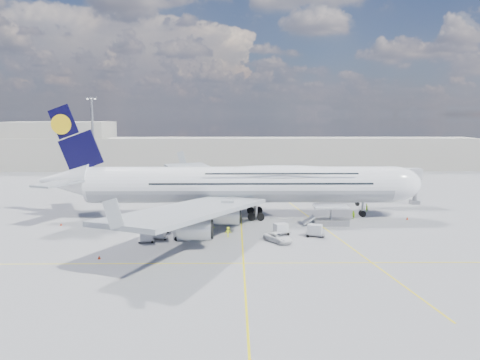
{
  "coord_description": "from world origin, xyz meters",
  "views": [
    {
      "loc": [
        -1.26,
        -83.73,
        20.85
      ],
      "look_at": [
        -0.17,
        8.0,
        7.95
      ],
      "focal_mm": 35.0,
      "sensor_mm": 36.0,
      "label": 1
    }
  ],
  "objects_px": {
    "dolly_nose_far": "(315,230)",
    "crew_tug": "(228,232)",
    "cone_wing_left_inner": "(198,203)",
    "cone_wing_right_inner": "(211,232)",
    "service_van": "(278,237)",
    "crew_loader": "(353,215)",
    "dolly_row_a": "(146,237)",
    "dolly_back": "(158,233)",
    "crew_nose": "(367,208)",
    "jet_bridge": "(371,177)",
    "catering_truck_outer": "(177,183)",
    "airliner": "(242,184)",
    "cone_wing_right_outer": "(99,257)",
    "light_mast": "(93,143)",
    "cargo_loader": "(330,218)",
    "dolly_row_b": "(194,235)",
    "cone_tail": "(61,224)",
    "dolly_row_c": "(162,227)",
    "baggage_tug": "(183,235)",
    "dolly_nose_near": "(281,229)",
    "crew_van": "(313,229)",
    "crew_wing": "(213,223)",
    "cone_wing_left_outer": "(192,194)",
    "catering_truck_inner": "(206,191)",
    "cone_nose": "(407,218)"
  },
  "relations": [
    {
      "from": "dolly_row_b",
      "to": "cone_tail",
      "type": "height_order",
      "value": "cone_tail"
    },
    {
      "from": "light_mast",
      "to": "airliner",
      "type": "bearing_deg",
      "value": -41.0
    },
    {
      "from": "dolly_row_c",
      "to": "dolly_back",
      "type": "distance_m",
      "value": 4.6
    },
    {
      "from": "baggage_tug",
      "to": "jet_bridge",
      "type": "bearing_deg",
      "value": 58.1
    },
    {
      "from": "catering_truck_outer",
      "to": "service_van",
      "type": "height_order",
      "value": "catering_truck_outer"
    },
    {
      "from": "dolly_nose_far",
      "to": "catering_truck_inner",
      "type": "bearing_deg",
      "value": 137.04
    },
    {
      "from": "dolly_row_a",
      "to": "airliner",
      "type": "bearing_deg",
      "value": 39.92
    },
    {
      "from": "light_mast",
      "to": "dolly_row_c",
      "type": "xyz_separation_m",
      "value": [
        25.79,
        -47.39,
        -12.28
      ]
    },
    {
      "from": "crew_loader",
      "to": "cone_wing_left_inner",
      "type": "bearing_deg",
      "value": -147.17
    },
    {
      "from": "cone_wing_left_inner",
      "to": "light_mast",
      "type": "bearing_deg",
      "value": 145.07
    },
    {
      "from": "jet_bridge",
      "to": "cargo_loader",
      "type": "xyz_separation_m",
      "value": [
        -12.99,
        -18.04,
        -5.6
      ]
    },
    {
      "from": "light_mast",
      "to": "cone_nose",
      "type": "xyz_separation_m",
      "value": [
        73.24,
        -37.85,
        -12.92
      ]
    },
    {
      "from": "dolly_nose_far",
      "to": "cone_wing_left_inner",
      "type": "distance_m",
      "value": 37.03
    },
    {
      "from": "cargo_loader",
      "to": "dolly_nose_far",
      "type": "bearing_deg",
      "value": -116.81
    },
    {
      "from": "dolly_back",
      "to": "dolly_nose_near",
      "type": "relative_size",
      "value": 0.92
    },
    {
      "from": "dolly_row_c",
      "to": "crew_tug",
      "type": "height_order",
      "value": "crew_tug"
    },
    {
      "from": "baggage_tug",
      "to": "crew_tug",
      "type": "distance_m",
      "value": 7.67
    },
    {
      "from": "airliner",
      "to": "cone_wing_right_outer",
      "type": "distance_m",
      "value": 35.6
    },
    {
      "from": "dolly_nose_near",
      "to": "baggage_tug",
      "type": "relative_size",
      "value": 1.06
    },
    {
      "from": "cone_wing_left_inner",
      "to": "cone_wing_left_outer",
      "type": "relative_size",
      "value": 1.02
    },
    {
      "from": "crew_loader",
      "to": "catering_truck_outer",
      "type": "bearing_deg",
      "value": -162.91
    },
    {
      "from": "cone_nose",
      "to": "cone_wing_left_inner",
      "type": "bearing_deg",
      "value": 158.71
    },
    {
      "from": "dolly_back",
      "to": "dolly_row_c",
      "type": "bearing_deg",
      "value": 98.36
    },
    {
      "from": "cone_wing_right_outer",
      "to": "service_van",
      "type": "bearing_deg",
      "value": 18.22
    },
    {
      "from": "service_van",
      "to": "cone_wing_right_inner",
      "type": "bearing_deg",
      "value": 116.95
    },
    {
      "from": "dolly_back",
      "to": "cone_wing_right_outer",
      "type": "relative_size",
      "value": 5.84
    },
    {
      "from": "cone_wing_left_inner",
      "to": "cone_wing_left_outer",
      "type": "bearing_deg",
      "value": 101.44
    },
    {
      "from": "service_van",
      "to": "crew_loader",
      "type": "relative_size",
      "value": 3.2
    },
    {
      "from": "crew_wing",
      "to": "cone_nose",
      "type": "xyz_separation_m",
      "value": [
        38.46,
        6.32,
        -0.62
      ]
    },
    {
      "from": "catering_truck_outer",
      "to": "crew_nose",
      "type": "xyz_separation_m",
      "value": [
        44.35,
        -29.01,
        -1.17
      ]
    },
    {
      "from": "dolly_back",
      "to": "crew_nose",
      "type": "height_order",
      "value": "dolly_back"
    },
    {
      "from": "cone_wing_left_inner",
      "to": "cone_wing_right_inner",
      "type": "distance_m",
      "value": 27.46
    },
    {
      "from": "catering_truck_inner",
      "to": "dolly_nose_near",
      "type": "bearing_deg",
      "value": -71.32
    },
    {
      "from": "catering_truck_outer",
      "to": "crew_van",
      "type": "bearing_deg",
      "value": -66.8
    },
    {
      "from": "light_mast",
      "to": "cone_wing_left_inner",
      "type": "height_order",
      "value": "light_mast"
    },
    {
      "from": "jet_bridge",
      "to": "crew_tug",
      "type": "distance_m",
      "value": 42.26
    },
    {
      "from": "crew_van",
      "to": "cone_wing_right_outer",
      "type": "bearing_deg",
      "value": 65.84
    },
    {
      "from": "dolly_row_a",
      "to": "crew_nose",
      "type": "height_order",
      "value": "crew_nose"
    },
    {
      "from": "crew_loader",
      "to": "dolly_row_a",
      "type": "bearing_deg",
      "value": -97.12
    },
    {
      "from": "crew_loader",
      "to": "crew_tug",
      "type": "bearing_deg",
      "value": -92.14
    },
    {
      "from": "dolly_nose_far",
      "to": "crew_tug",
      "type": "bearing_deg",
      "value": -161.88
    },
    {
      "from": "catering_truck_outer",
      "to": "crew_tug",
      "type": "bearing_deg",
      "value": -82.2
    },
    {
      "from": "dolly_nose_far",
      "to": "crew_wing",
      "type": "bearing_deg",
      "value": 177.36
    },
    {
      "from": "crew_van",
      "to": "cone_wing_left_inner",
      "type": "bearing_deg",
      "value": -7.98
    },
    {
      "from": "dolly_back",
      "to": "service_van",
      "type": "bearing_deg",
      "value": 1.83
    },
    {
      "from": "dolly_nose_far",
      "to": "crew_loader",
      "type": "height_order",
      "value": "dolly_nose_far"
    },
    {
      "from": "service_van",
      "to": "crew_tug",
      "type": "xyz_separation_m",
      "value": [
        -8.27,
        3.15,
        0.15
      ]
    },
    {
      "from": "crew_loader",
      "to": "crew_tug",
      "type": "relative_size",
      "value": 0.94
    },
    {
      "from": "service_van",
      "to": "crew_loader",
      "type": "xyz_separation_m",
      "value": [
        16.68,
        16.68,
        0.09
      ]
    },
    {
      "from": "jet_bridge",
      "to": "cone_wing_right_inner",
      "type": "xyz_separation_m",
      "value": [
        -35.27,
        -24.11,
        -6.55
      ]
    }
  ]
}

